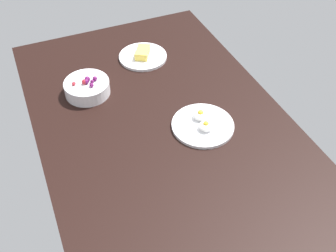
# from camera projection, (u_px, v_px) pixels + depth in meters

# --- Properties ---
(dining_table) EXTENTS (1.44, 0.84, 0.04)m
(dining_table) POSITION_uv_depth(u_px,v_px,m) (168.00, 134.00, 1.35)
(dining_table) COLOR black
(dining_table) RESTS_ON ground
(plate_cheese) EXTENTS (0.20, 0.20, 0.04)m
(plate_cheese) POSITION_uv_depth(u_px,v_px,m) (143.00, 56.00, 1.63)
(plate_cheese) COLOR silver
(plate_cheese) RESTS_ON dining_table
(bowl_berries) EXTENTS (0.17, 0.17, 0.07)m
(bowl_berries) POSITION_uv_depth(u_px,v_px,m) (87.00, 87.00, 1.46)
(bowl_berries) COLOR silver
(bowl_berries) RESTS_ON dining_table
(plate_eggs) EXTENTS (0.21, 0.21, 0.05)m
(plate_eggs) POSITION_uv_depth(u_px,v_px,m) (203.00, 124.00, 1.34)
(plate_eggs) COLOR silver
(plate_eggs) RESTS_ON dining_table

